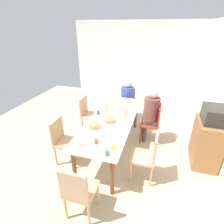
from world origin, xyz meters
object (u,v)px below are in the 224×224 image
at_px(chair_3, 128,101).
at_px(bowl_0, 109,119).
at_px(plate_2, 104,135).
at_px(side_cabinet, 206,143).
at_px(plate_1, 122,115).
at_px(cup_2, 98,112).
at_px(cup_1, 116,104).
at_px(bowl_1, 94,125).
at_px(plate_3, 127,109).
at_px(cup_3, 96,141).
at_px(chair_1, 78,190).
at_px(chair_5, 148,155).
at_px(cup_0, 114,147).
at_px(person_3, 127,96).
at_px(chair_4, 88,112).
at_px(dining_table, 112,122).
at_px(chair_0, 154,121).
at_px(microwave, 214,115).
at_px(plate_0, 80,144).
at_px(cup_5, 112,98).
at_px(bottle_0, 126,114).
at_px(cup_4, 107,152).
at_px(bottle_1, 106,109).
at_px(chair_2, 63,139).
at_px(person_0, 151,111).

bearing_deg(chair_3, bowl_0, -0.44).
xyz_separation_m(plate_2, side_cabinet, (-0.76, 1.77, -0.33)).
distance_m(plate_1, cup_2, 0.49).
bearing_deg(side_cabinet, cup_1, -104.20).
relative_size(bowl_0, bowl_1, 1.00).
relative_size(plate_3, cup_3, 2.29).
distance_m(chair_1, cup_1, 2.20).
height_order(chair_5, cup_0, chair_5).
distance_m(chair_3, cup_1, 0.97).
bearing_deg(bowl_0, plate_3, 162.35).
xyz_separation_m(bowl_0, cup_0, (0.78, 0.31, -0.00)).
bearing_deg(cup_3, person_3, 179.63).
bearing_deg(chair_4, plate_2, 35.14).
height_order(dining_table, person_3, person_3).
height_order(plate_2, cup_0, cup_0).
bearing_deg(side_cabinet, chair_5, -54.01).
xyz_separation_m(plate_1, cup_3, (1.02, -0.17, 0.03)).
bearing_deg(chair_0, bowl_1, -45.62).
distance_m(chair_1, side_cabinet, 2.49).
xyz_separation_m(cup_1, microwave, (0.48, 1.90, 0.24)).
bearing_deg(plate_0, microwave, 118.67).
distance_m(chair_0, plate_0, 1.88).
height_order(bowl_1, cup_0, cup_0).
relative_size(plate_3, cup_1, 2.29).
distance_m(bowl_0, cup_5, 1.14).
relative_size(cup_3, bottle_0, 0.45).
distance_m(side_cabinet, microwave, 0.59).
distance_m(chair_5, cup_4, 0.79).
relative_size(chair_1, chair_3, 1.00).
bearing_deg(bottle_1, plate_2, 16.24).
height_order(chair_1, bottle_1, bottle_1).
xyz_separation_m(bowl_1, cup_2, (-0.51, -0.11, 0.00)).
bearing_deg(cup_0, cup_3, -102.26).
distance_m(dining_table, cup_4, 1.10).
bearing_deg(plate_0, side_cabinet, 118.67).
xyz_separation_m(chair_3, microwave, (1.40, 1.81, 0.53)).
xyz_separation_m(chair_4, cup_0, (1.50, 1.10, 0.30)).
height_order(bowl_0, cup_5, bowl_0).
height_order(chair_5, plate_3, chair_5).
distance_m(chair_2, side_cabinet, 2.71).
bearing_deg(chair_5, bottle_0, -139.82).
bearing_deg(cup_1, dining_table, 8.42).
distance_m(cup_0, side_cabinet, 1.88).
relative_size(plate_0, cup_1, 2.08).
distance_m(person_0, chair_2, 1.93).
bearing_deg(chair_5, chair_0, 180.00).
xyz_separation_m(cup_1, bottle_0, (0.59, 0.36, 0.08)).
distance_m(chair_4, plate_0, 1.67).
distance_m(plate_2, bowl_1, 0.33).
height_order(cup_5, side_cabinet, side_cabinet).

